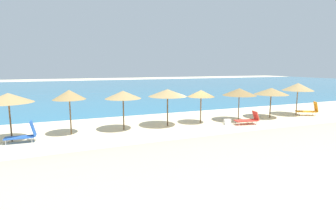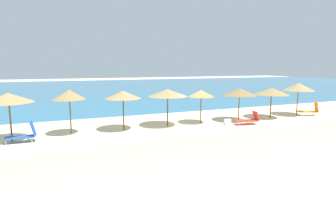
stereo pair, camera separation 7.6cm
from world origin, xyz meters
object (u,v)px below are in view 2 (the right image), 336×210
(lounge_chair_2, at_px, (249,119))
(beach_umbrella_2, at_px, (123,95))
(beach_umbrella_3, at_px, (168,93))
(beach_umbrella_7, at_px, (298,87))
(beach_umbrella_1, at_px, (69,95))
(beach_umbrella_5, at_px, (240,92))
(cooler_box, at_px, (227,122))
(lounge_chair_1, at_px, (310,110))
(beach_umbrella_6, at_px, (272,91))
(lounge_chair_0, at_px, (24,134))
(beach_umbrella_4, at_px, (201,94))
(beach_umbrella_0, at_px, (8,98))

(lounge_chair_2, bearing_deg, beach_umbrella_2, 87.44)
(beach_umbrella_2, xyz_separation_m, lounge_chair_2, (8.68, -1.72, -1.95))
(beach_umbrella_3, relative_size, beach_umbrella_7, 0.96)
(beach_umbrella_1, bearing_deg, lounge_chair_2, -8.67)
(beach_umbrella_5, relative_size, cooler_box, 5.65)
(lounge_chair_1, bearing_deg, beach_umbrella_5, 114.56)
(lounge_chair_2, distance_m, cooler_box, 1.53)
(cooler_box, bearing_deg, lounge_chair_2, -21.83)
(beach_umbrella_6, bearing_deg, lounge_chair_0, -178.97)
(beach_umbrella_3, distance_m, beach_umbrella_5, 5.70)
(beach_umbrella_4, xyz_separation_m, beach_umbrella_7, (9.20, -0.24, 0.24))
(lounge_chair_1, distance_m, cooler_box, 8.41)
(beach_umbrella_7, relative_size, cooler_box, 6.13)
(beach_umbrella_6, distance_m, cooler_box, 5.09)
(beach_umbrella_1, height_order, beach_umbrella_3, beach_umbrella_1)
(beach_umbrella_2, distance_m, cooler_box, 7.67)
(beach_umbrella_4, bearing_deg, beach_umbrella_6, -2.96)
(lounge_chair_0, bearing_deg, beach_umbrella_5, -87.53)
(lounge_chair_1, distance_m, lounge_chair_2, 7.04)
(beach_umbrella_3, bearing_deg, beach_umbrella_7, -1.55)
(beach_umbrella_1, distance_m, beach_umbrella_4, 8.91)
(beach_umbrella_3, relative_size, lounge_chair_1, 1.51)
(beach_umbrella_0, height_order, lounge_chair_0, beach_umbrella_0)
(beach_umbrella_0, xyz_separation_m, beach_umbrella_3, (9.42, 0.25, -0.10))
(beach_umbrella_0, height_order, beach_umbrella_5, beach_umbrella_0)
(beach_umbrella_6, bearing_deg, beach_umbrella_0, 179.52)
(beach_umbrella_7, bearing_deg, beach_umbrella_5, -178.99)
(lounge_chair_2, bearing_deg, beach_umbrella_6, -59.20)
(lounge_chair_2, relative_size, cooler_box, 3.95)
(lounge_chair_0, xyz_separation_m, lounge_chair_2, (14.34, -1.00, -0.08))
(beach_umbrella_0, distance_m, beach_umbrella_7, 21.21)
(beach_umbrella_0, height_order, beach_umbrella_1, beach_umbrella_1)
(beach_umbrella_5, height_order, beach_umbrella_7, beach_umbrella_7)
(beach_umbrella_0, distance_m, beach_umbrella_1, 3.12)
(beach_umbrella_7, height_order, lounge_chair_2, beach_umbrella_7)
(beach_umbrella_2, relative_size, cooler_box, 5.76)
(lounge_chair_0, bearing_deg, beach_umbrella_1, -70.07)
(lounge_chair_1, xyz_separation_m, cooler_box, (-8.40, -0.24, -0.29))
(lounge_chair_0, bearing_deg, cooler_box, -90.61)
(beach_umbrella_4, xyz_separation_m, cooler_box, (1.60, -1.07, -2.00))
(beach_umbrella_5, bearing_deg, beach_umbrella_2, 177.22)
(beach_umbrella_6, bearing_deg, beach_umbrella_1, 178.10)
(beach_umbrella_3, bearing_deg, beach_umbrella_2, 179.98)
(beach_umbrella_2, bearing_deg, beach_umbrella_1, 178.23)
(beach_umbrella_2, xyz_separation_m, beach_umbrella_4, (5.67, -0.08, -0.13))
(beach_umbrella_2, xyz_separation_m, beach_umbrella_5, (8.77, -0.43, -0.09))
(beach_umbrella_0, distance_m, beach_umbrella_4, 12.01)
(beach_umbrella_7, distance_m, lounge_chair_1, 2.19)
(beach_umbrella_1, distance_m, beach_umbrella_3, 6.32)
(beach_umbrella_3, relative_size, beach_umbrella_5, 1.04)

